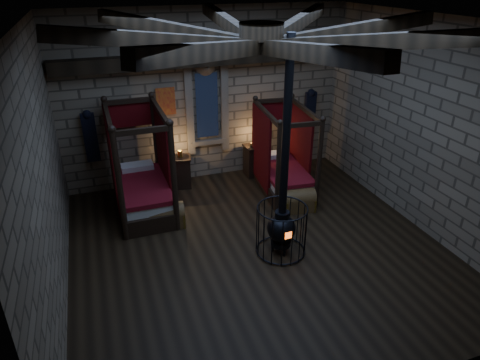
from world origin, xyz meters
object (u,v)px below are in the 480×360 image
object	(u,v)px
bed_right	(282,171)
trunk_right	(299,201)
trunk_left	(167,216)
stove	(282,225)
bed_left	(142,186)

from	to	relation	value
bed_right	trunk_right	world-z (taller)	bed_right
trunk_right	trunk_left	bearing A→B (deg)	-177.48
trunk_right	stove	bearing A→B (deg)	-119.37
bed_left	trunk_right	xyz separation A→B (m)	(3.29, -1.22, -0.34)
bed_right	trunk_right	distance (m)	1.08
trunk_left	bed_left	bearing A→B (deg)	115.55
bed_right	trunk_left	distance (m)	3.09
trunk_right	bed_left	bearing A→B (deg)	168.09
bed_right	trunk_left	bearing A→B (deg)	-160.72
trunk_left	stove	bearing A→B (deg)	-36.76
bed_left	bed_right	size ratio (longest dim) A/B	1.11
bed_right	trunk_right	size ratio (longest dim) A/B	2.71
trunk_left	trunk_right	bearing A→B (deg)	-1.47
trunk_left	bed_right	bearing A→B (deg)	18.21
bed_right	trunk_right	bearing A→B (deg)	-87.65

